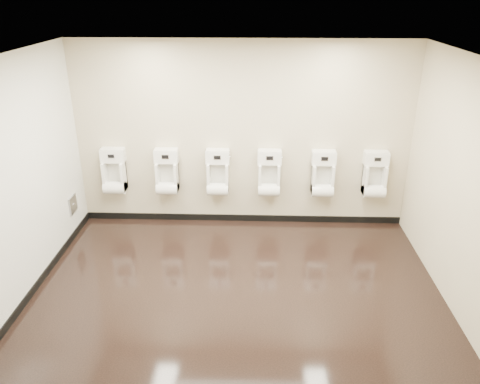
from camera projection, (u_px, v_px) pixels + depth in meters
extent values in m
cube|color=black|center=(238.00, 284.00, 5.91)|extent=(5.00, 3.50, 0.00)
cube|color=silver|center=(237.00, 55.00, 4.78)|extent=(5.00, 3.50, 0.00)
cube|color=#C0B493|center=(242.00, 136.00, 6.95)|extent=(5.00, 0.02, 2.80)
cube|color=#C0B493|center=(228.00, 265.00, 3.75)|extent=(5.00, 0.02, 2.80)
cube|color=#C0B493|center=(23.00, 179.00, 5.43)|extent=(0.02, 3.50, 2.80)
cube|color=#C0B493|center=(459.00, 185.00, 5.27)|extent=(0.02, 3.50, 2.80)
cube|color=white|center=(23.00, 179.00, 5.43)|extent=(0.01, 3.50, 2.80)
cube|color=black|center=(242.00, 218.00, 7.48)|extent=(5.00, 0.02, 0.10)
cube|color=black|center=(43.00, 276.00, 5.97)|extent=(0.02, 3.50, 0.10)
cube|color=#9E9EA3|center=(73.00, 204.00, 6.89)|extent=(0.03, 0.25, 0.25)
cylinder|color=silver|center=(74.00, 204.00, 6.89)|extent=(0.02, 0.04, 0.04)
cube|color=white|center=(115.00, 176.00, 7.16)|extent=(0.32, 0.23, 0.46)
cube|color=silver|center=(116.00, 172.00, 7.21)|extent=(0.24, 0.01, 0.34)
cylinder|color=white|center=(115.00, 188.00, 7.17)|extent=(0.32, 0.20, 0.20)
cube|color=white|center=(113.00, 156.00, 7.05)|extent=(0.36, 0.17, 0.20)
cube|color=black|center=(111.00, 156.00, 6.96)|extent=(0.09, 0.01, 0.05)
cube|color=silver|center=(111.00, 156.00, 6.96)|extent=(0.11, 0.01, 0.07)
cylinder|color=silver|center=(125.00, 156.00, 7.05)|extent=(0.01, 0.03, 0.03)
cube|color=white|center=(167.00, 177.00, 7.13)|extent=(0.32, 0.23, 0.46)
cube|color=silver|center=(168.00, 173.00, 7.18)|extent=(0.24, 0.01, 0.34)
cylinder|color=white|center=(167.00, 188.00, 7.14)|extent=(0.32, 0.20, 0.20)
cube|color=white|center=(166.00, 156.00, 7.03)|extent=(0.36, 0.17, 0.20)
cube|color=black|center=(165.00, 157.00, 6.94)|extent=(0.09, 0.01, 0.05)
cube|color=silver|center=(165.00, 157.00, 6.94)|extent=(0.11, 0.01, 0.07)
cylinder|color=silver|center=(179.00, 156.00, 7.02)|extent=(0.01, 0.03, 0.03)
cube|color=white|center=(218.00, 178.00, 7.10)|extent=(0.32, 0.23, 0.46)
cube|color=silver|center=(218.00, 173.00, 7.16)|extent=(0.24, 0.01, 0.34)
cylinder|color=white|center=(218.00, 189.00, 7.11)|extent=(0.32, 0.20, 0.20)
cube|color=white|center=(218.00, 157.00, 7.00)|extent=(0.36, 0.17, 0.20)
cube|color=black|center=(217.00, 158.00, 6.91)|extent=(0.09, 0.01, 0.05)
cube|color=silver|center=(217.00, 157.00, 6.91)|extent=(0.11, 0.01, 0.07)
cylinder|color=silver|center=(230.00, 157.00, 7.00)|extent=(0.01, 0.03, 0.03)
cube|color=white|center=(269.00, 178.00, 7.08)|extent=(0.32, 0.23, 0.46)
cube|color=silver|center=(269.00, 174.00, 7.13)|extent=(0.24, 0.01, 0.34)
cylinder|color=white|center=(269.00, 190.00, 7.09)|extent=(0.32, 0.20, 0.20)
cube|color=white|center=(270.00, 157.00, 6.98)|extent=(0.36, 0.17, 0.20)
cube|color=black|center=(270.00, 158.00, 6.89)|extent=(0.09, 0.01, 0.05)
cube|color=silver|center=(270.00, 158.00, 6.89)|extent=(0.11, 0.01, 0.07)
cylinder|color=silver|center=(282.00, 158.00, 6.97)|extent=(0.01, 0.03, 0.03)
cube|color=white|center=(322.00, 179.00, 7.05)|extent=(0.32, 0.23, 0.46)
cube|color=silver|center=(322.00, 175.00, 7.11)|extent=(0.24, 0.01, 0.34)
cylinder|color=white|center=(322.00, 191.00, 7.06)|extent=(0.32, 0.20, 0.20)
cube|color=white|center=(324.00, 158.00, 6.95)|extent=(0.36, 0.17, 0.20)
cube|color=black|center=(325.00, 159.00, 6.86)|extent=(0.09, 0.01, 0.05)
cube|color=silver|center=(325.00, 159.00, 6.86)|extent=(0.11, 0.01, 0.07)
cylinder|color=silver|center=(336.00, 158.00, 6.94)|extent=(0.01, 0.03, 0.03)
cube|color=white|center=(374.00, 180.00, 7.03)|extent=(0.32, 0.23, 0.46)
cube|color=silver|center=(373.00, 175.00, 7.08)|extent=(0.24, 0.01, 0.34)
cylinder|color=white|center=(374.00, 191.00, 7.04)|extent=(0.32, 0.20, 0.20)
cube|color=white|center=(376.00, 159.00, 6.93)|extent=(0.36, 0.17, 0.20)
cube|color=black|center=(378.00, 159.00, 6.83)|extent=(0.09, 0.01, 0.05)
cube|color=silver|center=(378.00, 159.00, 6.84)|extent=(0.11, 0.01, 0.07)
cylinder|color=silver|center=(389.00, 159.00, 6.92)|extent=(0.01, 0.03, 0.03)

